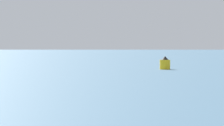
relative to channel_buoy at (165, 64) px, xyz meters
name	(u,v)px	position (x,y,z in m)	size (l,w,h in m)	color
channel_buoy	(165,64)	(0.00, 0.00, 0.00)	(1.40, 1.40, 1.79)	yellow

